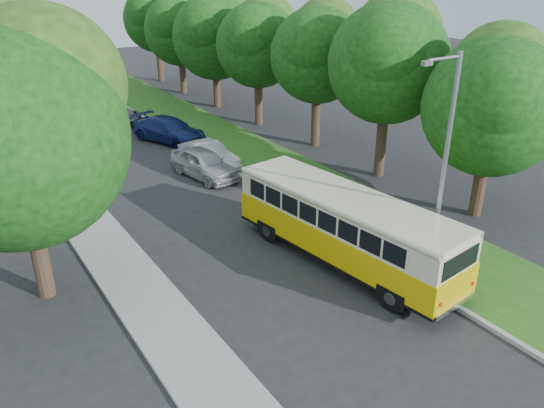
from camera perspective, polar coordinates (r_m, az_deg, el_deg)
ground at (r=19.21m, az=2.20°, el=-8.35°), size 120.00×120.00×0.00m
curb at (r=24.59m, az=2.27°, el=-0.40°), size 0.20×70.00×0.15m
grass_verge at (r=25.92m, az=6.51°, el=0.79°), size 4.50×70.00×0.13m
sidewalk at (r=21.34m, az=-16.51°, el=-5.66°), size 2.20×70.00×0.12m
treeline at (r=33.82m, az=-11.67°, el=16.39°), size 24.27×41.91×9.46m
lamppost_near at (r=18.33m, az=17.89°, el=4.01°), size 1.71×0.16×8.00m
lamppost_far at (r=30.11m, az=-23.92°, el=10.36°), size 1.71×0.16×7.50m
warning_sign at (r=26.97m, az=-20.97°, el=4.00°), size 0.56×0.10×2.50m
vintage_bus at (r=19.86m, az=7.81°, el=-2.67°), size 3.59×9.83×2.85m
car_silver at (r=28.34m, az=-7.33°, el=4.36°), size 2.45×4.67×1.51m
car_white at (r=29.83m, az=-6.78°, el=5.27°), size 2.10×4.31×1.36m
car_blue at (r=34.58m, az=-10.99°, el=7.83°), size 3.93×5.69×1.53m
car_grey at (r=39.82m, az=-16.95°, el=9.31°), size 3.83×5.50×1.40m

